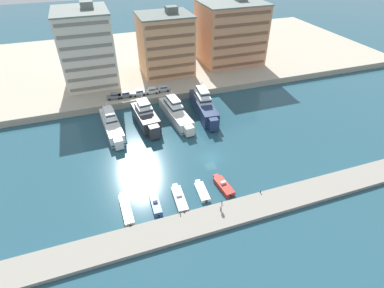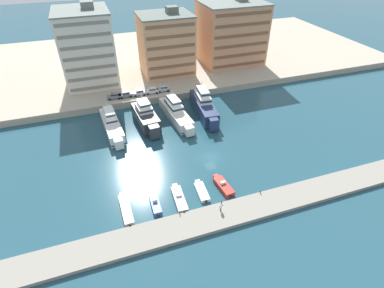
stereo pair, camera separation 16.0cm
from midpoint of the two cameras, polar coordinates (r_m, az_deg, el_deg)
ground_plane at (r=69.22m, az=3.68°, el=-2.66°), size 400.00×400.00×0.00m
quay_promenade at (r=123.66m, az=-7.98°, el=15.80°), size 180.00×70.00×1.99m
pier_dock at (r=58.08m, az=10.05°, el=-12.25°), size 120.00×5.77×0.75m
yacht_white_far_left at (r=79.87m, az=-14.99°, el=3.67°), size 4.81×18.14×7.41m
yacht_charcoal_left at (r=80.43m, az=-8.73°, el=5.15°), size 5.70×15.70×8.23m
yacht_ivory_mid_left at (r=82.42m, az=-3.09°, el=6.09°), size 5.57×19.44×7.63m
yacht_navy_center_left at (r=84.46m, az=2.33°, el=7.30°), size 5.43×19.41×8.86m
motorboat_cream_far_left at (r=58.45m, az=-12.38°, el=-12.04°), size 1.88×8.58×1.03m
motorboat_blue_left at (r=58.37m, az=-6.93°, el=-11.26°), size 1.71×6.16×1.65m
motorboat_grey_mid_left at (r=59.03m, az=-2.39°, el=-10.36°), size 2.26×7.78×1.34m
motorboat_white_center_left at (r=60.62m, az=1.93°, el=-8.99°), size 2.14×6.29×0.80m
motorboat_red_center at (r=61.81m, az=6.05°, el=-7.91°), size 2.58×6.75×1.47m
car_grey_far_left at (r=91.87m, az=-14.56°, el=8.91°), size 4.22×2.18×1.80m
car_grey_left at (r=91.98m, az=-12.49°, el=9.26°), size 4.12×1.97×1.80m
car_silver_mid_left at (r=92.34m, az=-9.94°, el=9.69°), size 4.10×1.92×1.80m
car_white_center_left at (r=92.91m, az=-7.59°, el=10.09°), size 4.19×2.10×1.80m
car_silver_center at (r=93.85m, az=-5.43°, el=10.53°), size 4.19×2.11×1.80m
apartment_block_far_left at (r=101.95m, az=-19.31°, el=16.99°), size 15.78×17.66×24.06m
apartment_block_left at (r=104.64m, az=-4.94°, el=18.41°), size 16.90×14.44×21.17m
apartment_block_mid_left at (r=115.53m, az=7.43°, el=20.31°), size 21.87×18.06×22.58m
pedestrian_near_edge at (r=56.15m, az=5.60°, el=-11.80°), size 0.61×0.39×1.69m
bollard_west at (r=55.86m, az=-2.27°, el=-12.99°), size 0.20×0.20×0.61m
bollard_west_mid at (r=57.89m, az=5.74°, el=-10.92°), size 0.20×0.20×0.61m
bollard_east_mid at (r=60.99m, az=12.97°, el=-8.85°), size 0.20×0.20×0.61m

